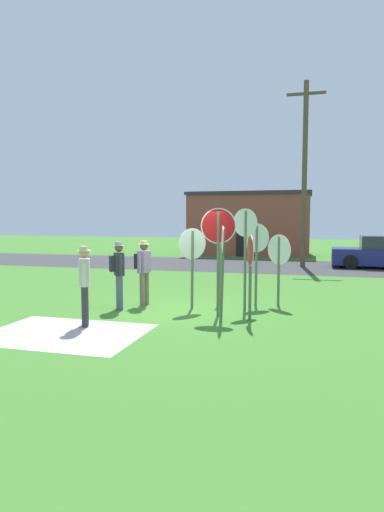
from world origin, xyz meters
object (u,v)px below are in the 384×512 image
(stop_sign_tallest, at_px, (250,263))
(person_near_signs, at_px, (143,268))
(stop_sign_nearest, at_px, (279,257))
(stop_sign_low_front, at_px, (245,242))
(parked_car_on_street, at_px, (381,253))
(stop_sign_leaning_right, at_px, (222,259))
(stop_sign_far_back, at_px, (256,249))
(person_with_sunhat, at_px, (118,270))
(utility_pole, at_px, (305,171))
(stop_sign_rear_left, at_px, (192,254))
(stop_sign_rear_right, at_px, (218,242))
(person_in_blue, at_px, (85,281))
(stop_sign_center_cluster, at_px, (221,243))

(stop_sign_tallest, distance_m, person_near_signs, 3.20)
(stop_sign_nearest, bearing_deg, stop_sign_low_front, -131.85)
(parked_car_on_street, distance_m, stop_sign_leaning_right, 13.48)
(stop_sign_low_front, distance_m, stop_sign_tallest, 1.23)
(person_near_signs, bearing_deg, stop_sign_tallest, -19.43)
(stop_sign_leaning_right, bearing_deg, person_near_signs, 150.68)
(stop_sign_far_back, bearing_deg, parked_car_on_street, 65.97)
(parked_car_on_street, xyz_separation_m, person_with_sunhat, (-7.89, -11.83, 0.32))
(utility_pole, relative_size, stop_sign_tallest, 4.46)
(utility_pole, distance_m, parked_car_on_street, 5.27)
(parked_car_on_street, bearing_deg, person_near_signs, -123.98)
(stop_sign_far_back, xyz_separation_m, person_near_signs, (-2.91, -0.84, -0.49))
(stop_sign_low_front, height_order, stop_sign_tallest, stop_sign_low_front)
(stop_sign_rear_left, distance_m, stop_sign_rear_right, 1.11)
(stop_sign_far_back, bearing_deg, person_in_blue, -134.67)
(stop_sign_rear_left, bearing_deg, person_in_blue, -126.92)
(stop_sign_leaning_right, xyz_separation_m, person_in_blue, (-2.80, -1.12, -0.45))
(utility_pole, xyz_separation_m, person_in_blue, (-4.30, -13.33, -3.57))
(parked_car_on_street, bearing_deg, stop_sign_nearest, -111.38)
(parked_car_on_street, bearing_deg, person_with_sunhat, -123.71)
(stop_sign_tallest, height_order, stop_sign_leaning_right, stop_sign_leaning_right)
(stop_sign_center_cluster, bearing_deg, utility_pole, 77.57)
(stop_sign_low_front, relative_size, person_with_sunhat, 1.48)
(utility_pole, xyz_separation_m, stop_sign_far_back, (-1.02, -10.00, -3.05))
(stop_sign_rear_left, xyz_separation_m, person_near_signs, (-1.39, 0.13, -0.41))
(stop_sign_low_front, xyz_separation_m, stop_sign_nearest, (0.78, 0.87, -0.45))
(stop_sign_rear_left, bearing_deg, stop_sign_far_back, 32.60)
(stop_sign_rear_left, relative_size, person_near_signs, 1.20)
(stop_sign_low_front, bearing_deg, stop_sign_far_back, 76.66)
(stop_sign_rear_right, xyz_separation_m, person_in_blue, (-2.59, -1.69, -0.80))
(stop_sign_tallest, height_order, person_with_sunhat, stop_sign_tallest)
(stop_sign_low_front, relative_size, person_near_signs, 1.48)
(stop_sign_tallest, relative_size, person_with_sunhat, 1.13)
(stop_sign_center_cluster, relative_size, stop_sign_nearest, 1.27)
(stop_sign_far_back, distance_m, person_with_sunhat, 3.69)
(stop_sign_tallest, distance_m, person_with_sunhat, 3.44)
(person_with_sunhat, bearing_deg, stop_sign_rear_right, -1.72)
(utility_pole, xyz_separation_m, person_with_sunhat, (-4.33, -11.56, -3.55))
(utility_pole, height_order, person_in_blue, utility_pole)
(stop_sign_rear_right, bearing_deg, stop_sign_leaning_right, -69.15)
(stop_sign_rear_left, xyz_separation_m, stop_sign_nearest, (2.11, 1.06, -0.13))
(stop_sign_tallest, relative_size, stop_sign_rear_left, 0.94)
(stop_sign_far_back, distance_m, stop_sign_leaning_right, 2.26)
(stop_sign_center_cluster, bearing_deg, stop_sign_tallest, -64.18)
(stop_sign_nearest, bearing_deg, person_near_signs, -165.17)
(stop_sign_center_cluster, height_order, stop_sign_leaning_right, stop_sign_center_cluster)
(stop_sign_rear_left, height_order, stop_sign_rear_right, stop_sign_rear_right)
(stop_sign_low_front, relative_size, stop_sign_far_back, 1.17)
(stop_sign_rear_right, bearing_deg, stop_sign_nearest, 53.09)
(stop_sign_low_front, bearing_deg, stop_sign_tallest, -75.84)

